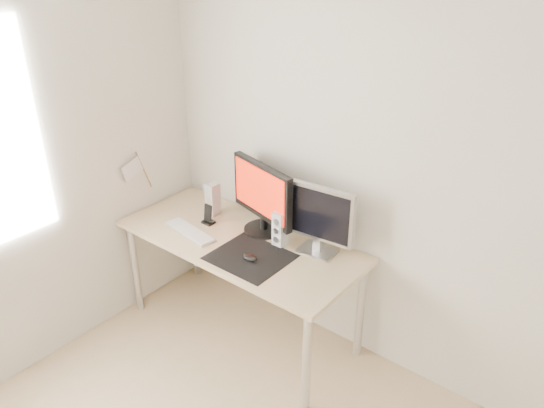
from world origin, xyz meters
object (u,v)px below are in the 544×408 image
Objects in this scene: second_monitor at (319,217)px; speaker_right at (280,228)px; phone_dock at (208,218)px; desk at (240,249)px; keyboard at (190,231)px; speaker_left at (213,199)px; main_monitor at (262,196)px; mouse at (250,257)px.

second_monitor reaches higher than speaker_right.
phone_dock is (-0.77, -0.16, -0.20)m from second_monitor.
desk is at bearing -154.61° from speaker_right.
speaker_left is at bearing 102.22° from keyboard.
speaker_left is at bearing -175.96° from main_monitor.
main_monitor is at bearing 73.98° from desk.
second_monitor reaches higher than phone_dock.
main_monitor is 0.53m from keyboard.
main_monitor is 0.43m from phone_dock.
speaker_left is at bearing 177.33° from speaker_right.
keyboard is (-0.52, 0.01, -0.01)m from mouse.
second_monitor is 0.85m from speaker_left.
speaker_left is (-0.84, -0.04, -0.13)m from second_monitor.
mouse is at bearing -127.99° from second_monitor.
speaker_left reaches higher than phone_dock.
mouse is 0.47m from second_monitor.
speaker_left is (-0.37, 0.14, 0.19)m from desk.
main_monitor is 2.40× the size of speaker_left.
main_monitor is 1.21× the size of second_monitor.
keyboard is (0.06, -0.28, -0.11)m from speaker_left.
second_monitor is at bearing 22.66° from keyboard.
keyboard is (-0.35, -0.31, -0.25)m from main_monitor.
second_monitor is at bearing 16.81° from speaker_right.
speaker_left is (-0.42, -0.03, -0.14)m from main_monitor.
second_monitor is (0.26, 0.33, 0.22)m from mouse.
main_monitor is (-0.16, 0.32, 0.23)m from mouse.
desk is 3.54× the size of second_monitor.
speaker_left reaches higher than desk.
mouse is at bearing -26.44° from speaker_left.
mouse is 0.44× the size of speaker_right.
speaker_left is at bearing 153.56° from mouse.
speaker_right reaches higher than desk.
phone_dock is (-0.35, -0.15, -0.21)m from main_monitor.
main_monitor is 0.24m from speaker_right.
speaker_right is (0.60, -0.03, 0.00)m from speaker_left.
speaker_right is (0.24, 0.11, 0.19)m from desk.
second_monitor is at bearing 2.84° from speaker_left.
speaker_left is 1.67× the size of phone_dock.
desk is 0.32m from phone_dock.
main_monitor reaches higher than mouse.
keyboard is (-0.31, -0.14, 0.09)m from desk.
second_monitor is 3.31× the size of phone_dock.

